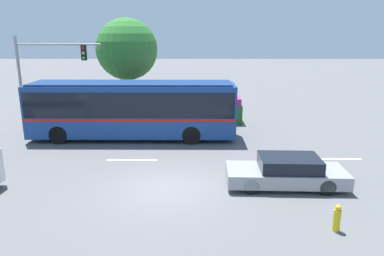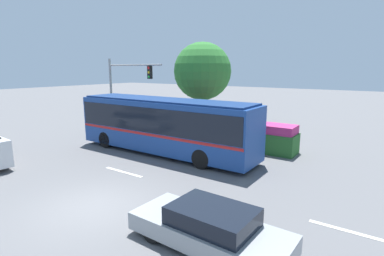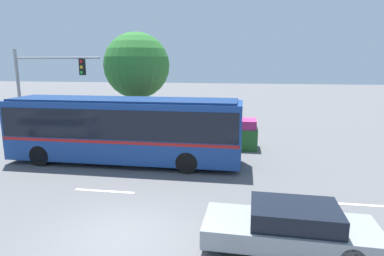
{
  "view_description": "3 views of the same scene",
  "coord_description": "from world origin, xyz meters",
  "px_view_note": "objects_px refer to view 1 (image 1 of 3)",
  "views": [
    {
      "loc": [
        1.12,
        -12.84,
        5.84
      ],
      "look_at": [
        1.02,
        4.53,
        1.2
      ],
      "focal_mm": 33.6,
      "sensor_mm": 36.0,
      "label": 1
    },
    {
      "loc": [
        8.58,
        -6.21,
        4.89
      ],
      "look_at": [
        0.31,
        5.85,
        1.96
      ],
      "focal_mm": 27.8,
      "sensor_mm": 36.0,
      "label": 2
    },
    {
      "loc": [
        3.37,
        -8.07,
        4.9
      ],
      "look_at": [
        1.28,
        5.23,
        2.18
      ],
      "focal_mm": 30.5,
      "sensor_mm": 36.0,
      "label": 3
    }
  ],
  "objects_px": {
    "city_bus": "(132,107)",
    "traffic_light_pole": "(41,68)",
    "sedan_foreground": "(287,172)",
    "street_tree_left": "(127,49)",
    "fire_hydrant": "(337,219)"
  },
  "relations": [
    {
      "from": "traffic_light_pole",
      "to": "sedan_foreground",
      "type": "bearing_deg",
      "value": -34.73
    },
    {
      "from": "traffic_light_pole",
      "to": "fire_hydrant",
      "type": "bearing_deg",
      "value": -42.04
    },
    {
      "from": "traffic_light_pole",
      "to": "fire_hydrant",
      "type": "height_order",
      "value": "traffic_light_pole"
    },
    {
      "from": "city_bus",
      "to": "sedan_foreground",
      "type": "height_order",
      "value": "city_bus"
    },
    {
      "from": "city_bus",
      "to": "street_tree_left",
      "type": "height_order",
      "value": "street_tree_left"
    },
    {
      "from": "traffic_light_pole",
      "to": "street_tree_left",
      "type": "distance_m",
      "value": 6.0
    },
    {
      "from": "sedan_foreground",
      "to": "street_tree_left",
      "type": "xyz_separation_m",
      "value": [
        -8.36,
        12.7,
        4.12
      ]
    },
    {
      "from": "sedan_foreground",
      "to": "traffic_light_pole",
      "type": "xyz_separation_m",
      "value": [
        -13.0,
        9.01,
        3.14
      ]
    },
    {
      "from": "traffic_light_pole",
      "to": "city_bus",
      "type": "bearing_deg",
      "value": -22.81
    },
    {
      "from": "sedan_foreground",
      "to": "street_tree_left",
      "type": "relative_size",
      "value": 0.68
    },
    {
      "from": "city_bus",
      "to": "traffic_light_pole",
      "type": "height_order",
      "value": "traffic_light_pole"
    },
    {
      "from": "city_bus",
      "to": "traffic_light_pole",
      "type": "distance_m",
      "value": 6.71
    },
    {
      "from": "traffic_light_pole",
      "to": "street_tree_left",
      "type": "xyz_separation_m",
      "value": [
        4.64,
        3.69,
        0.97
      ]
    },
    {
      "from": "street_tree_left",
      "to": "fire_hydrant",
      "type": "relative_size",
      "value": 7.97
    },
    {
      "from": "traffic_light_pole",
      "to": "street_tree_left",
      "type": "bearing_deg",
      "value": 38.46
    }
  ]
}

